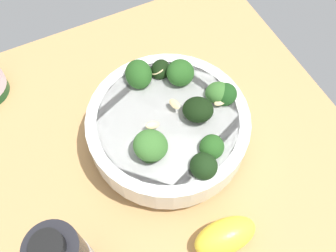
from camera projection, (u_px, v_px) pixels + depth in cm
name	position (u px, v px, depth cm)	size (l,w,h in cm)	color
ground_plane	(151.00, 170.00, 53.45)	(59.14, 59.14, 3.08)	tan
bowl_of_broccoli	(169.00, 125.00, 50.49)	(21.77, 21.75, 9.94)	white
lemon_wedge	(225.00, 236.00, 45.37)	(8.01, 4.21, 3.89)	yellow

